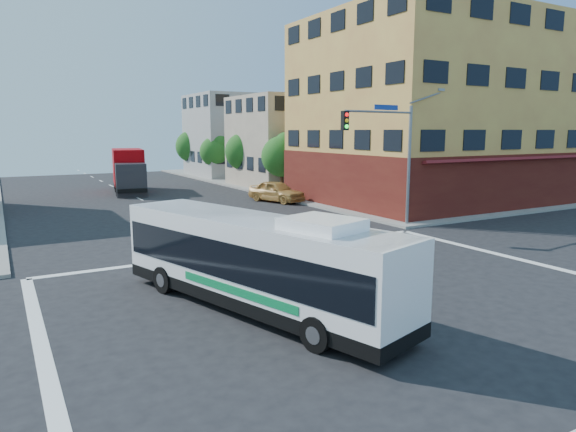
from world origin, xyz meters
TOP-DOWN VIEW (x-y plane):
  - ground at (0.00, 0.00)m, footprint 120.00×120.00m
  - sidewalk_ne at (35.00, 35.00)m, footprint 50.00×50.00m
  - corner_building_ne at (19.99, 18.48)m, footprint 18.10×15.44m
  - building_east_near at (16.98, 33.98)m, footprint 12.06×10.06m
  - building_east_far at (16.98, 47.98)m, footprint 12.06×10.06m
  - signal_mast_ne at (9.08, 10.62)m, footprint 7.91×1.13m
  - signal_mast_sw at (-9.08, -10.64)m, footprint 7.91×1.01m
  - street_tree_a at (11.90, 27.92)m, footprint 3.60×3.60m
  - street_tree_b at (11.90, 35.92)m, footprint 3.80×3.80m
  - street_tree_c at (11.90, 43.92)m, footprint 3.40×3.40m
  - street_tree_d at (11.90, 51.92)m, footprint 4.00×4.00m
  - transit_bus at (-3.37, 2.22)m, footprint 5.34×11.14m
  - box_truck at (0.39, 36.36)m, footprint 3.92×9.00m
  - parked_car at (9.07, 23.92)m, footprint 3.45×5.28m

SIDE VIEW (x-z plane):
  - ground at x=0.00m, z-range 0.00..0.00m
  - sidewalk_ne at x=35.00m, z-range 0.00..0.15m
  - parked_car at x=9.07m, z-range 0.00..1.67m
  - transit_bus at x=-3.37m, z-range -0.04..3.20m
  - box_truck at x=0.39m, z-range -0.06..3.86m
  - street_tree_c at x=11.90m, z-range 0.82..6.11m
  - street_tree_a at x=11.90m, z-range 0.83..6.35m
  - street_tree_b at x=11.90m, z-range 0.85..6.65m
  - street_tree_d at x=11.90m, z-range 0.87..6.90m
  - building_east_near at x=16.98m, z-range 0.01..9.01m
  - signal_mast_ne at x=9.08m, z-range 0.95..9.02m
  - signal_mast_sw at x=-9.08m, z-range 0.95..9.02m
  - building_east_far at x=16.98m, z-range 0.01..10.01m
  - corner_building_ne at x=19.99m, z-range -1.11..12.89m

